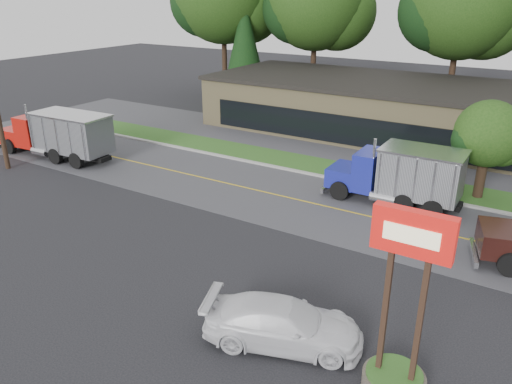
{
  "coord_description": "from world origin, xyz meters",
  "views": [
    {
      "loc": [
        13.2,
        -14.78,
        11.32
      ],
      "look_at": [
        0.9,
        5.02,
        1.8
      ],
      "focal_mm": 35.0,
      "sensor_mm": 36.0,
      "label": 1
    }
  ],
  "objects_px": {
    "bilo_sign": "(400,334)",
    "rally_car": "(283,323)",
    "dump_truck_blue": "(402,174)",
    "dump_truck_red": "(59,133)"
  },
  "relations": [
    {
      "from": "rally_car",
      "to": "dump_truck_red",
      "type": "bearing_deg",
      "value": 48.73
    },
    {
      "from": "bilo_sign",
      "to": "dump_truck_red",
      "type": "relative_size",
      "value": 0.6
    },
    {
      "from": "bilo_sign",
      "to": "rally_car",
      "type": "bearing_deg",
      "value": 178.69
    },
    {
      "from": "bilo_sign",
      "to": "rally_car",
      "type": "xyz_separation_m",
      "value": [
        -3.9,
        0.09,
        -1.23
      ]
    },
    {
      "from": "dump_truck_red",
      "to": "dump_truck_blue",
      "type": "bearing_deg",
      "value": -172.02
    },
    {
      "from": "bilo_sign",
      "to": "rally_car",
      "type": "height_order",
      "value": "bilo_sign"
    },
    {
      "from": "bilo_sign",
      "to": "dump_truck_blue",
      "type": "distance_m",
      "value": 14.6
    },
    {
      "from": "bilo_sign",
      "to": "dump_truck_red",
      "type": "distance_m",
      "value": 28.86
    },
    {
      "from": "dump_truck_blue",
      "to": "rally_car",
      "type": "distance_m",
      "value": 13.95
    },
    {
      "from": "bilo_sign",
      "to": "dump_truck_blue",
      "type": "xyz_separation_m",
      "value": [
        -4.11,
        14.0,
        -0.22
      ]
    }
  ]
}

